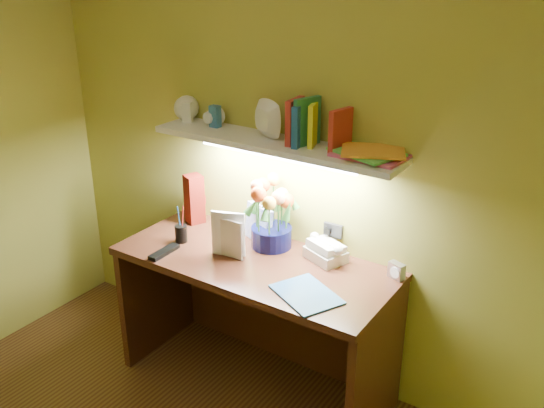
# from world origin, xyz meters

# --- Properties ---
(desk) EXTENTS (1.40, 0.60, 0.75)m
(desk) POSITION_xyz_m (0.00, 1.20, 0.38)
(desk) COLOR #33180D
(desk) RESTS_ON ground
(flower_bouquet) EXTENTS (0.26, 0.26, 0.37)m
(flower_bouquet) POSITION_xyz_m (-0.01, 1.37, 0.93)
(flower_bouquet) COLOR #080C37
(flower_bouquet) RESTS_ON desk
(telephone) EXTENTS (0.23, 0.20, 0.11)m
(telephone) POSITION_xyz_m (0.29, 1.40, 0.81)
(telephone) COLOR white
(telephone) RESTS_ON desk
(desk_clock) EXTENTS (0.09, 0.06, 0.08)m
(desk_clock) POSITION_xyz_m (0.65, 1.42, 0.79)
(desk_clock) COLOR #B0B0B5
(desk_clock) RESTS_ON desk
(whisky_bottle) EXTENTS (0.07, 0.07, 0.27)m
(whisky_bottle) POSITION_xyz_m (-0.55, 1.42, 0.88)
(whisky_bottle) COLOR #B67711
(whisky_bottle) RESTS_ON desk
(whisky_box) EXTENTS (0.12, 0.12, 0.28)m
(whisky_box) POSITION_xyz_m (-0.53, 1.39, 0.89)
(whisky_box) COLOR #63130B
(whisky_box) RESTS_ON desk
(pen_cup) EXTENTS (0.07, 0.07, 0.15)m
(pen_cup) POSITION_xyz_m (-0.43, 1.16, 0.83)
(pen_cup) COLOR black
(pen_cup) RESTS_ON desk
(art_card) EXTENTS (0.19, 0.10, 0.19)m
(art_card) POSITION_xyz_m (-0.11, 1.40, 0.84)
(art_card) COLOR white
(art_card) RESTS_ON desk
(tv_remote) EXTENTS (0.05, 0.18, 0.02)m
(tv_remote) POSITION_xyz_m (-0.41, 1.01, 0.76)
(tv_remote) COLOR black
(tv_remote) RESTS_ON desk
(blue_folder) EXTENTS (0.36, 0.33, 0.01)m
(blue_folder) POSITION_xyz_m (0.38, 1.06, 0.75)
(blue_folder) COLOR #2F6BAD
(blue_folder) RESTS_ON desk
(desk_book_a) EXTENTS (0.15, 0.02, 0.20)m
(desk_book_a) POSITION_xyz_m (-0.19, 1.16, 0.85)
(desk_book_a) COLOR silver
(desk_book_a) RESTS_ON desk
(desk_book_b) EXTENTS (0.17, 0.07, 0.23)m
(desk_book_b) POSITION_xyz_m (-0.22, 1.14, 0.87)
(desk_book_b) COLOR white
(desk_book_b) RESTS_ON desk
(wall_shelf) EXTENTS (1.33, 0.31, 0.25)m
(wall_shelf) POSITION_xyz_m (0.01, 1.38, 1.34)
(wall_shelf) COLOR white
(wall_shelf) RESTS_ON ground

